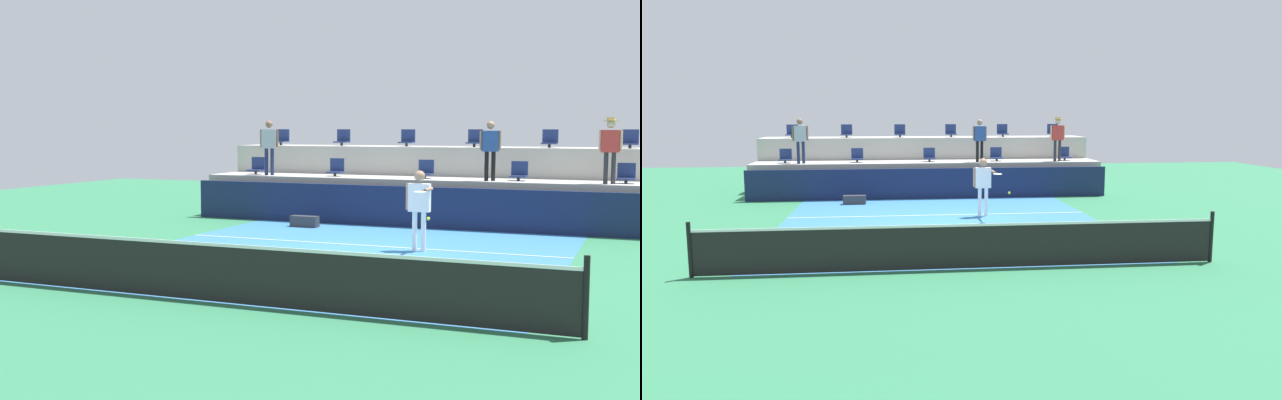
% 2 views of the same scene
% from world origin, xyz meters
% --- Properties ---
extents(ground_plane, '(40.00, 40.00, 0.00)m').
position_xyz_m(ground_plane, '(0.00, 0.00, 0.00)').
color(ground_plane, '#2D754C').
extents(court_inner_paint, '(9.00, 10.00, 0.01)m').
position_xyz_m(court_inner_paint, '(0.00, 1.00, 0.00)').
color(court_inner_paint, teal).
rests_on(court_inner_paint, ground_plane).
extents(court_service_line, '(9.00, 0.06, 0.00)m').
position_xyz_m(court_service_line, '(0.00, 2.40, 0.01)').
color(court_service_line, white).
rests_on(court_service_line, ground_plane).
extents(tennis_net, '(10.48, 0.08, 1.07)m').
position_xyz_m(tennis_net, '(0.00, -4.00, 0.50)').
color(tennis_net, black).
rests_on(tennis_net, ground_plane).
extents(sponsor_backboard, '(13.00, 0.16, 1.10)m').
position_xyz_m(sponsor_backboard, '(0.00, 6.00, 0.55)').
color(sponsor_backboard, '#141E42').
rests_on(sponsor_backboard, ground_plane).
extents(seating_tier_lower, '(13.00, 1.80, 1.25)m').
position_xyz_m(seating_tier_lower, '(0.00, 7.30, 0.62)').
color(seating_tier_lower, '#ADAAA3').
rests_on(seating_tier_lower, ground_plane).
extents(seating_tier_upper, '(13.00, 1.80, 2.10)m').
position_xyz_m(seating_tier_upper, '(0.00, 9.10, 1.05)').
color(seating_tier_upper, '#ADAAA3').
rests_on(seating_tier_upper, ground_plane).
extents(stadium_chair_lower_far_left, '(0.44, 0.40, 0.52)m').
position_xyz_m(stadium_chair_lower_far_left, '(-5.29, 7.23, 1.46)').
color(stadium_chair_lower_far_left, '#2D2D33').
rests_on(stadium_chair_lower_far_left, seating_tier_lower).
extents(stadium_chair_lower_left, '(0.44, 0.40, 0.52)m').
position_xyz_m(stadium_chair_lower_left, '(-2.67, 7.23, 1.46)').
color(stadium_chair_lower_left, '#2D2D33').
rests_on(stadium_chair_lower_left, seating_tier_lower).
extents(stadium_chair_lower_center, '(0.44, 0.40, 0.52)m').
position_xyz_m(stadium_chair_lower_center, '(0.04, 7.23, 1.46)').
color(stadium_chair_lower_center, '#2D2D33').
rests_on(stadium_chair_lower_center, seating_tier_lower).
extents(stadium_chair_lower_right, '(0.44, 0.40, 0.52)m').
position_xyz_m(stadium_chair_lower_right, '(2.62, 7.23, 1.46)').
color(stadium_chair_lower_right, '#2D2D33').
rests_on(stadium_chair_lower_right, seating_tier_lower).
extents(stadium_chair_lower_far_right, '(0.44, 0.40, 0.52)m').
position_xyz_m(stadium_chair_lower_far_right, '(5.30, 7.23, 1.46)').
color(stadium_chair_lower_far_right, '#2D2D33').
rests_on(stadium_chair_lower_far_right, seating_tier_lower).
extents(stadium_chair_upper_far_left, '(0.44, 0.40, 0.52)m').
position_xyz_m(stadium_chair_upper_far_left, '(-5.30, 9.03, 2.31)').
color(stadium_chair_upper_far_left, '#2D2D33').
rests_on(stadium_chair_upper_far_left, seating_tier_upper).
extents(stadium_chair_upper_left, '(0.44, 0.40, 0.52)m').
position_xyz_m(stadium_chair_upper_left, '(-3.17, 9.03, 2.31)').
color(stadium_chair_upper_left, '#2D2D33').
rests_on(stadium_chair_upper_left, seating_tier_upper).
extents(stadium_chair_upper_mid_left, '(0.44, 0.40, 0.52)m').
position_xyz_m(stadium_chair_upper_mid_left, '(-1.04, 9.03, 2.31)').
color(stadium_chair_upper_mid_left, '#2D2D33').
rests_on(stadium_chair_upper_mid_left, seating_tier_upper).
extents(stadium_chair_upper_mid_right, '(0.44, 0.40, 0.52)m').
position_xyz_m(stadium_chair_upper_mid_right, '(1.04, 9.03, 2.31)').
color(stadium_chair_upper_mid_right, '#2D2D33').
rests_on(stadium_chair_upper_mid_right, seating_tier_upper).
extents(stadium_chair_upper_right, '(0.44, 0.40, 0.52)m').
position_xyz_m(stadium_chair_upper_right, '(3.19, 9.03, 2.31)').
color(stadium_chair_upper_right, '#2D2D33').
rests_on(stadium_chair_upper_right, seating_tier_upper).
extents(stadium_chair_upper_far_right, '(0.44, 0.40, 0.52)m').
position_xyz_m(stadium_chair_upper_far_right, '(5.32, 9.03, 2.31)').
color(stadium_chair_upper_far_right, '#2D2D33').
rests_on(stadium_chair_upper_far_right, seating_tier_upper).
extents(tennis_player, '(0.71, 1.20, 1.75)m').
position_xyz_m(tennis_player, '(1.33, 2.06, 1.08)').
color(tennis_player, white).
rests_on(tennis_player, ground_plane).
extents(spectator_leaning_on_rail, '(0.58, 0.25, 1.63)m').
position_xyz_m(spectator_leaning_on_rail, '(-4.67, 6.85, 2.22)').
color(spectator_leaning_on_rail, navy).
rests_on(spectator_leaning_on_rail, seating_tier_lower).
extents(spectator_in_white, '(0.57, 0.27, 1.59)m').
position_xyz_m(spectator_in_white, '(1.91, 6.85, 2.20)').
color(spectator_in_white, black).
rests_on(spectator_in_white, seating_tier_lower).
extents(spectator_with_hat, '(0.57, 0.39, 1.68)m').
position_xyz_m(spectator_with_hat, '(4.92, 6.85, 2.27)').
color(spectator_with_hat, '#2D2D33').
rests_on(spectator_with_hat, seating_tier_lower).
extents(tennis_ball, '(0.07, 0.07, 0.07)m').
position_xyz_m(tennis_ball, '(1.87, 0.81, 0.87)').
color(tennis_ball, '#CCE033').
extents(equipment_bag, '(0.76, 0.28, 0.30)m').
position_xyz_m(equipment_bag, '(-2.67, 4.96, 0.15)').
color(equipment_bag, '#333338').
rests_on(equipment_bag, ground_plane).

